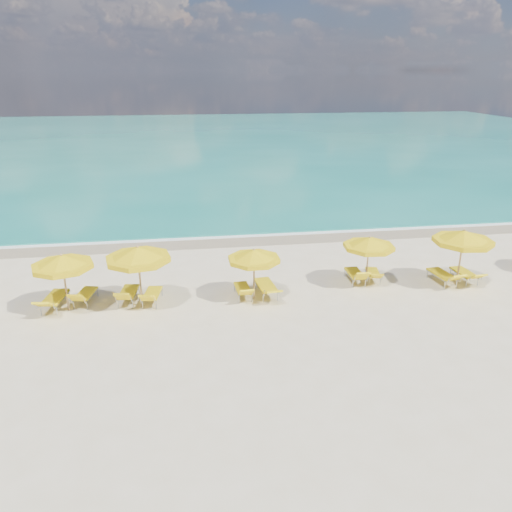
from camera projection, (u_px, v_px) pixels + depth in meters
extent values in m
plane|color=beige|center=(262.00, 297.00, 20.10)|extent=(120.00, 120.00, 0.00)
cube|color=#157969|center=(202.00, 141.00, 64.56)|extent=(120.00, 80.00, 0.30)
cube|color=tan|center=(240.00, 239.00, 26.95)|extent=(120.00, 2.60, 0.01)
cube|color=white|center=(238.00, 235.00, 27.69)|extent=(120.00, 1.20, 0.03)
cube|color=white|center=(138.00, 200.00, 35.00)|extent=(14.00, 0.36, 0.05)
cube|color=white|center=(308.00, 175.00, 43.46)|extent=(18.00, 0.30, 0.05)
cylinder|color=tan|center=(65.00, 284.00, 18.57)|extent=(0.07, 0.07, 2.20)
cone|color=yellow|center=(62.00, 261.00, 18.25)|extent=(2.45, 2.45, 0.44)
cylinder|color=yellow|center=(63.00, 266.00, 18.32)|extent=(2.47, 2.47, 0.18)
sphere|color=tan|center=(61.00, 255.00, 18.17)|extent=(0.10, 0.10, 0.10)
cylinder|color=tan|center=(140.00, 278.00, 18.85)|extent=(0.07, 0.07, 2.40)
cone|color=yellow|center=(138.00, 253.00, 18.50)|extent=(2.89, 2.89, 0.48)
cylinder|color=yellow|center=(138.00, 259.00, 18.58)|extent=(2.91, 2.91, 0.19)
sphere|color=tan|center=(137.00, 247.00, 18.42)|extent=(0.11, 0.11, 0.11)
cylinder|color=tan|center=(254.00, 275.00, 19.60)|extent=(0.06, 0.06, 2.03)
cone|color=yellow|center=(254.00, 255.00, 19.31)|extent=(2.70, 2.70, 0.41)
cylinder|color=yellow|center=(254.00, 259.00, 19.37)|extent=(2.72, 2.72, 0.16)
sphere|color=tan|center=(254.00, 250.00, 19.23)|extent=(0.09, 0.09, 0.09)
cylinder|color=tan|center=(367.00, 262.00, 20.87)|extent=(0.06, 0.06, 2.08)
cone|color=yellow|center=(369.00, 242.00, 20.56)|extent=(2.66, 2.66, 0.42)
cylinder|color=yellow|center=(369.00, 247.00, 20.64)|extent=(2.68, 2.68, 0.17)
sphere|color=tan|center=(370.00, 237.00, 20.49)|extent=(0.09, 0.09, 0.09)
cylinder|color=tan|center=(460.00, 259.00, 20.79)|extent=(0.07, 0.07, 2.39)
cone|color=yellow|center=(464.00, 236.00, 20.44)|extent=(3.02, 3.02, 0.48)
cylinder|color=yellow|center=(463.00, 241.00, 20.52)|extent=(3.05, 3.05, 0.19)
sphere|color=tan|center=(465.00, 230.00, 20.35)|extent=(0.11, 0.11, 0.11)
cube|color=yellow|center=(55.00, 297.00, 19.08)|extent=(0.85, 1.52, 0.09)
cube|color=yellow|center=(44.00, 304.00, 18.08)|extent=(0.73, 0.70, 0.44)
cube|color=yellow|center=(86.00, 293.00, 19.53)|extent=(0.80, 1.35, 0.08)
cube|color=yellow|center=(77.00, 298.00, 18.67)|extent=(0.65, 0.59, 0.46)
cube|color=yellow|center=(129.00, 292.00, 19.62)|extent=(0.76, 1.40, 0.08)
cube|color=yellow|center=(123.00, 296.00, 18.70)|extent=(0.66, 0.59, 0.49)
cube|color=yellow|center=(152.00, 293.00, 19.55)|extent=(0.76, 1.33, 0.08)
cube|color=yellow|center=(147.00, 298.00, 18.68)|extent=(0.64, 0.58, 0.45)
cube|color=yellow|center=(243.00, 288.00, 20.03)|extent=(0.61, 1.25, 0.08)
cube|color=yellow|center=(246.00, 292.00, 19.21)|extent=(0.57, 0.52, 0.42)
cube|color=yellow|center=(266.00, 285.00, 20.18)|extent=(0.78, 1.48, 0.09)
cube|color=yellow|center=(273.00, 292.00, 19.21)|extent=(0.70, 0.71, 0.35)
cube|color=yellow|center=(355.00, 273.00, 21.45)|extent=(0.62, 1.32, 0.08)
cube|color=yellow|center=(362.00, 276.00, 20.57)|extent=(0.60, 0.50, 0.49)
cube|color=yellow|center=(373.00, 272.00, 21.64)|extent=(0.73, 1.22, 0.07)
cube|color=yellow|center=(376.00, 276.00, 20.85)|extent=(0.60, 0.57, 0.37)
cube|color=yellow|center=(442.00, 274.00, 21.33)|extent=(0.77, 1.43, 0.08)
cube|color=yellow|center=(456.00, 278.00, 20.41)|extent=(0.67, 0.63, 0.45)
cube|color=yellow|center=(464.00, 272.00, 21.55)|extent=(0.66, 1.33, 0.08)
cube|color=yellow|center=(477.00, 277.00, 20.66)|extent=(0.61, 0.60, 0.39)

